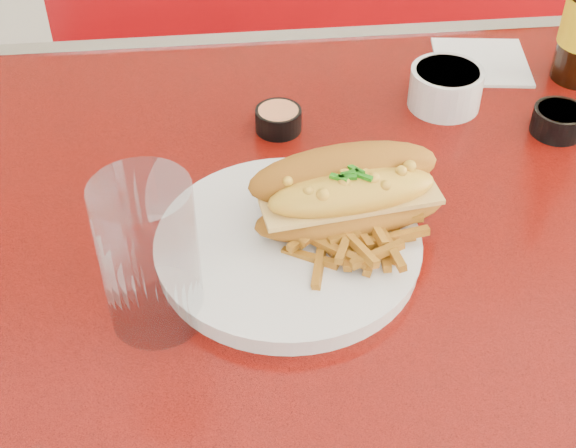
{
  "coord_description": "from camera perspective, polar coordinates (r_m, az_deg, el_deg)",
  "views": [
    {
      "loc": [
        -0.26,
        -0.61,
        1.32
      ],
      "look_at": [
        -0.2,
        -0.04,
        0.81
      ],
      "focal_mm": 50.0,
      "sensor_mm": 36.0,
      "label": 1
    }
  ],
  "objects": [
    {
      "name": "fork",
      "position": [
        0.81,
        4.57,
        0.36
      ],
      "size": [
        0.04,
        0.15,
        0.0
      ],
      "rotation": [
        0.0,
        0.0,
        1.38
      ],
      "color": "silver",
      "rests_on": "dinner_plate"
    },
    {
      "name": "water_tumbler",
      "position": [
        0.7,
        -9.83,
        -2.28
      ],
      "size": [
        0.1,
        0.1,
        0.15
      ],
      "primitive_type": "cylinder",
      "rotation": [
        0.0,
        0.0,
        -0.23
      ],
      "color": "silver",
      "rests_on": "diner_table"
    },
    {
      "name": "paper_napkin",
      "position": [
        1.12,
        13.57,
        11.14
      ],
      "size": [
        0.14,
        0.14,
        0.0
      ],
      "primitive_type": "cube",
      "rotation": [
        0.0,
        0.0,
        -0.14
      ],
      "color": "white",
      "rests_on": "diner_table"
    },
    {
      "name": "booth_bench_far",
      "position": [
        1.78,
        3.65,
        6.04
      ],
      "size": [
        1.2,
        0.51,
        0.9
      ],
      "color": "#970A0E",
      "rests_on": "ground"
    },
    {
      "name": "mac_hoagie",
      "position": [
        0.79,
        4.32,
        2.25
      ],
      "size": [
        0.2,
        0.12,
        0.09
      ],
      "rotation": [
        0.0,
        0.0,
        0.14
      ],
      "color": "#AA671B",
      "rests_on": "dinner_plate"
    },
    {
      "name": "diner_table",
      "position": [
        0.98,
        11.74,
        -6.49
      ],
      "size": [
        1.23,
        0.83,
        0.77
      ],
      "color": "red",
      "rests_on": "ground"
    },
    {
      "name": "dinner_plate",
      "position": [
        0.79,
        0.0,
        -1.59
      ],
      "size": [
        0.33,
        0.33,
        0.02
      ],
      "rotation": [
        0.0,
        0.0,
        0.32
      ],
      "color": "silver",
      "rests_on": "diner_table"
    },
    {
      "name": "sauce_cup_right",
      "position": [
        1.0,
        18.7,
        7.03
      ],
      "size": [
        0.07,
        0.07,
        0.03
      ],
      "rotation": [
        0.0,
        0.0,
        -0.22
      ],
      "color": "black",
      "rests_on": "diner_table"
    },
    {
      "name": "sauce_cup_left",
      "position": [
        0.96,
        -0.69,
        7.5
      ],
      "size": [
        0.06,
        0.06,
        0.03
      ],
      "rotation": [
        0.0,
        0.0,
        -0.13
      ],
      "color": "black",
      "rests_on": "diner_table"
    },
    {
      "name": "fries_pile",
      "position": [
        0.78,
        4.76,
        -0.31
      ],
      "size": [
        0.12,
        0.11,
        0.03
      ],
      "primitive_type": null,
      "rotation": [
        0.0,
        0.0,
        -0.15
      ],
      "color": "#BD7B20",
      "rests_on": "dinner_plate"
    },
    {
      "name": "gravy_ramekin",
      "position": [
        1.01,
        11.15,
        9.56
      ],
      "size": [
        0.11,
        0.11,
        0.05
      ],
      "rotation": [
        0.0,
        0.0,
        -0.35
      ],
      "color": "silver",
      "rests_on": "diner_table"
    }
  ]
}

